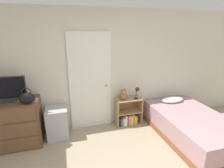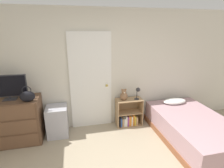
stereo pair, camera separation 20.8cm
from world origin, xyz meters
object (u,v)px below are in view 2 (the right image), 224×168
at_px(teddy_bear, 124,95).
at_px(bed, 193,128).
at_px(storage_bin, 58,121).
at_px(dresser, 16,121).
at_px(tv, 8,87).
at_px(desk_lamp, 138,91).
at_px(handbag, 27,96).
at_px(bookshelf, 128,115).

bearing_deg(teddy_bear, bed, -34.93).
xyz_separation_m(storage_bin, bed, (2.64, -0.77, -0.07)).
bearing_deg(dresser, tv, 170.52).
bearing_deg(desk_lamp, storage_bin, -179.17).
distance_m(handbag, storage_bin, 0.84).
bearing_deg(bookshelf, teddy_bear, 177.88).
bearing_deg(tv, dresser, -9.48).
distance_m(desk_lamp, bed, 1.32).
relative_size(storage_bin, bed, 0.31).
relative_size(tv, desk_lamp, 2.32).
xyz_separation_m(bookshelf, desk_lamp, (0.19, -0.04, 0.59)).
height_order(dresser, bed, dresser).
xyz_separation_m(tv, desk_lamp, (2.53, 0.08, -0.31)).
xyz_separation_m(dresser, teddy_bear, (2.19, 0.13, 0.29)).
relative_size(desk_lamp, bed, 0.14).
bearing_deg(bed, tv, 168.24).
xyz_separation_m(teddy_bear, bed, (1.19, -0.83, -0.49)).
bearing_deg(bookshelf, dresser, -176.94).
height_order(storage_bin, bookshelf, same).
bearing_deg(tv, handbag, -27.39).
relative_size(dresser, bed, 0.46).
relative_size(tv, storage_bin, 1.03).
distance_m(storage_bin, bed, 2.74).
distance_m(tv, handbag, 0.41).
bearing_deg(desk_lamp, bed, -41.80).
bearing_deg(desk_lamp, teddy_bear, 172.25).
bearing_deg(teddy_bear, handbag, -170.98).
bearing_deg(storage_bin, handbag, -152.24).
distance_m(teddy_bear, bed, 1.54).
bearing_deg(tv, storage_bin, 3.94).
height_order(dresser, desk_lamp, desk_lamp).
height_order(tv, teddy_bear, tv).
relative_size(storage_bin, bookshelf, 1.00).
bearing_deg(handbag, teddy_bear, 9.02).
height_order(handbag, desk_lamp, handbag).
distance_m(tv, desk_lamp, 2.55).
xyz_separation_m(handbag, desk_lamp, (2.19, 0.26, -0.17)).
bearing_deg(handbag, desk_lamp, 6.69).
height_order(handbag, bookshelf, handbag).
xyz_separation_m(dresser, bookshelf, (2.30, 0.12, -0.22)).
relative_size(tv, bookshelf, 1.03).
distance_m(storage_bin, teddy_bear, 1.50).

